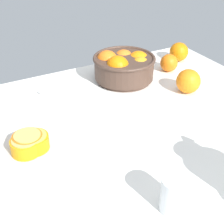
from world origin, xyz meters
TOP-DOWN VIEW (x-y plane):
  - ground_plane at (0.00, 0.00)cm, footprint 122.73×98.47cm
  - fruit_bowl at (18.11, 30.54)cm, footprint 23.67×23.67cm
  - juice_glass at (-4.60, -30.82)cm, footprint 6.72×6.72cm
  - cutting_board at (-28.27, 3.09)cm, footprint 32.96×21.98cm
  - orange_half_0 at (-27.17, 4.40)cm, footprint 8.22×8.22cm
  - orange_half_1 at (-28.24, 3.04)cm, footprint 8.06×8.06cm
  - orange_half_2 at (-25.83, 3.76)cm, footprint 8.41×8.41cm
  - loose_orange_0 at (33.23, 10.85)cm, footprint 8.72×8.72cm
  - loose_orange_3 at (48.18, 35.28)cm, footprint 8.03×8.03cm
  - loose_orange_4 at (38.06, 28.65)cm, footprint 7.12×7.12cm
  - spoon at (-11.02, 33.29)cm, footprint 11.84×9.65cm

SIDE VIEW (x-z plane):
  - ground_plane at x=0.00cm, z-range -3.00..0.00cm
  - spoon at x=-11.02cm, z-range -0.06..0.94cm
  - cutting_board at x=-28.27cm, z-range 0.00..1.24cm
  - orange_half_2 at x=-25.83cm, z-range 1.21..5.45cm
  - orange_half_1 at x=-28.24cm, z-range 1.21..5.45cm
  - orange_half_0 at x=-27.17cm, z-range 1.21..5.76cm
  - loose_orange_4 at x=38.06cm, z-range 0.00..7.12cm
  - juice_glass at x=-4.60cm, z-range -0.45..8.21cm
  - loose_orange_3 at x=48.18cm, z-range 0.00..8.03cm
  - loose_orange_0 at x=33.23cm, z-range 0.00..8.72cm
  - fruit_bowl at x=18.11cm, z-range -0.21..11.48cm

